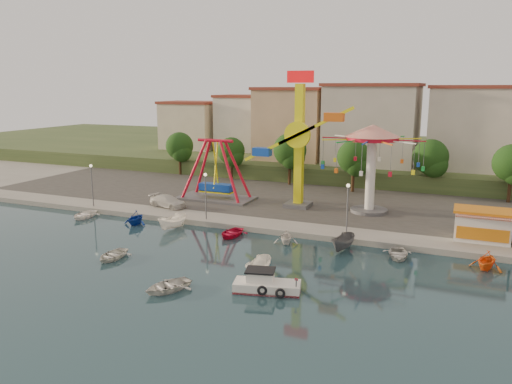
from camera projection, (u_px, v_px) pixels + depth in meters
The scene contains 35 objects.
ground at pixel (216, 273), 41.69m from camera, with size 200.00×200.00×0.00m, color #142D38.
quay_deck at pixel (362, 165), 97.48m from camera, with size 200.00×100.00×0.60m, color #9E998E.
asphalt_pad at pixel (317, 195), 68.59m from camera, with size 90.00×28.00×0.01m, color #4C4944.
hill_terrace at pixel (367, 155), 101.74m from camera, with size 200.00×60.00×3.00m, color #384C26.
pirate_ship_ride at pixel (216, 171), 65.42m from camera, with size 10.00×5.00×8.00m.
kamikaze_tower at pixel (302, 145), 60.13m from camera, with size 9.10×3.10×16.50m.
wave_swinger at pixel (372, 149), 57.86m from camera, with size 11.60×11.60×10.40m.
booth_left at pixel (483, 225), 48.28m from camera, with size 5.40×3.78×3.08m.
lamp_post_0 at pixel (92, 187), 61.90m from camera, with size 0.14×0.14×5.00m, color #59595E.
lamp_post_1 at pixel (206, 197), 55.80m from camera, with size 0.14×0.14×5.00m, color #59595E.
lamp_post_2 at pixel (347, 211), 49.71m from camera, with size 0.14×0.14×5.00m, color #59595E.
tree_0 at pixel (180, 146), 83.77m from camera, with size 4.60×4.60×7.19m.
tree_1 at pixel (231, 151), 79.35m from camera, with size 4.35×4.35×6.80m.
tree_2 at pixel (290, 150), 75.00m from camera, with size 5.02×5.02×7.85m.
tree_3 at pixel (354, 157), 69.97m from camera, with size 4.68×4.68×7.32m.
tree_4 at pixel (430, 157), 68.81m from camera, with size 4.86×4.86×7.60m.
tree_5 at pixel (512, 163), 63.37m from camera, with size 4.83×4.83×7.54m.
building_0 at pixel (171, 121), 94.04m from camera, with size 9.26×9.53×11.87m, color beige.
building_1 at pixel (240, 129), 94.59m from camera, with size 12.33×9.01×8.63m, color silver.
building_2 at pixel (308, 124), 89.83m from camera, with size 11.95×9.28×11.23m, color tan.
building_3 at pixel (383, 134), 81.94m from camera, with size 12.59×10.50×9.20m, color beige.
building_4 at pixel (471, 135), 79.87m from camera, with size 10.75×9.23×9.24m, color beige.
cabin_motorboat at pixel (266, 285), 37.93m from camera, with size 5.35×3.09×1.77m.
rowboat_a at pixel (112, 255), 44.99m from camera, with size 2.57×3.59×0.74m, color silver.
rowboat_b at pixel (167, 286), 38.00m from camera, with size 2.73×3.83×0.79m, color silver.
skiff at pixel (259, 268), 40.83m from camera, with size 1.44×3.84×1.48m, color white.
van at pixel (168, 201), 61.79m from camera, with size 2.04×5.03×1.46m, color silver.
moored_boat_0 at pixel (84, 215), 59.09m from camera, with size 2.73×3.82×0.79m, color white.
moored_boat_1 at pixel (135, 218), 56.18m from camera, with size 2.63×3.04×1.60m, color #11329D.
moored_boat_2 at pixel (173, 222), 54.32m from camera, with size 1.53×4.06×1.57m, color white.
moored_boat_3 at pixel (231, 233), 51.72m from camera, with size 2.66×3.72×0.77m, color red.
moored_boat_4 at pixel (286, 236), 49.33m from camera, with size 2.40×2.79×1.47m, color silver.
moored_boat_5 at pixel (343, 243), 47.14m from camera, with size 1.51×4.02×1.55m, color #58585D.
moored_boat_6 at pixel (398, 254), 45.31m from camera, with size 2.60×3.64×0.75m, color silver.
moored_boat_7 at pixel (487, 260), 42.42m from camera, with size 2.67×3.09×1.63m, color orange.
Camera 1 is at (18.39, -34.97, 15.29)m, focal length 35.00 mm.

